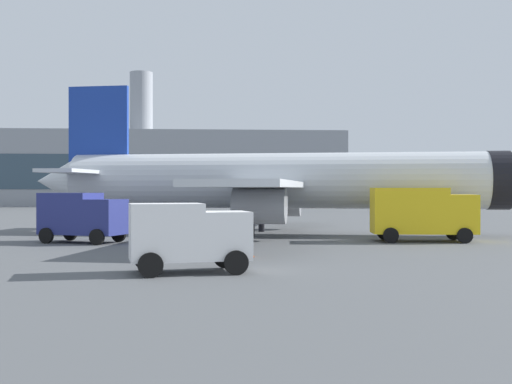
{
  "coord_description": "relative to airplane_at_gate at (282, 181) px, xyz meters",
  "views": [
    {
      "loc": [
        0.27,
        -2.15,
        3.14
      ],
      "look_at": [
        2.1,
        24.76,
        3.0
      ],
      "focal_mm": 44.59,
      "sensor_mm": 36.0,
      "label": 1
    }
  ],
  "objects": [
    {
      "name": "fuel_truck",
      "position": [
        7.64,
        -6.53,
        -1.88
      ],
      "size": [
        6.24,
        3.31,
        3.2
      ],
      "color": "yellow",
      "rests_on": "ground"
    },
    {
      "name": "airplane_taxiing",
      "position": [
        29.31,
        58.0,
        -1.19
      ],
      "size": [
        21.54,
        23.96,
        7.07
      ],
      "color": "silver",
      "rests_on": "ground"
    },
    {
      "name": "service_truck",
      "position": [
        -12.37,
        -5.93,
        -2.05
      ],
      "size": [
        5.28,
        3.97,
        2.9
      ],
      "color": "navy",
      "rests_on": "ground"
    },
    {
      "name": "cargo_van",
      "position": [
        -5.68,
        -19.7,
        -2.21
      ],
      "size": [
        4.68,
        2.98,
        2.6
      ],
      "color": "white",
      "rests_on": "ground"
    },
    {
      "name": "safety_cone_mid",
      "position": [
        11.45,
        -1.58,
        -3.3
      ],
      "size": [
        0.44,
        0.44,
        0.73
      ],
      "color": "#F2590C",
      "rests_on": "ground"
    },
    {
      "name": "airplane_at_gate",
      "position": [
        0.0,
        0.0,
        0.0
      ],
      "size": [
        35.52,
        32.28,
        10.5
      ],
      "color": "silver",
      "rests_on": "ground"
    },
    {
      "name": "safety_cone_near",
      "position": [
        -3.08,
        -14.34,
        -3.29
      ],
      "size": [
        0.44,
        0.44,
        0.75
      ],
      "color": "#F2590C",
      "rests_on": "ground"
    },
    {
      "name": "terminal_building",
      "position": [
        -16.21,
        80.68,
        3.31
      ],
      "size": [
        71.52,
        22.95,
        25.67
      ],
      "color": "gray",
      "rests_on": "ground"
    }
  ]
}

